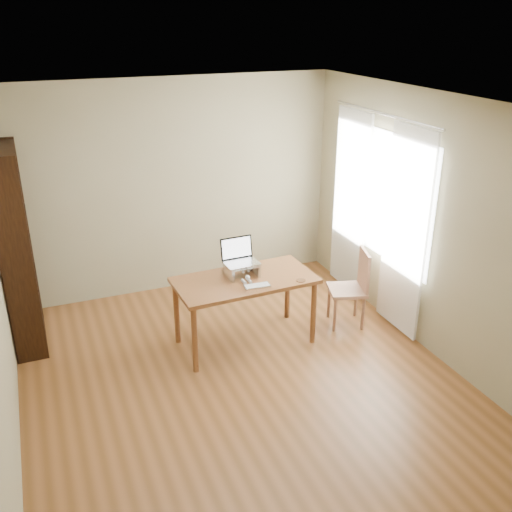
% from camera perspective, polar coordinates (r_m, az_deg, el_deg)
% --- Properties ---
extents(room, '(4.04, 4.54, 2.64)m').
position_cam_1_polar(room, '(4.99, -1.28, 0.11)').
color(room, brown).
rests_on(room, ground).
extents(bookshelf, '(0.30, 0.90, 2.10)m').
position_cam_1_polar(bookshelf, '(6.24, -22.83, 0.57)').
color(bookshelf, black).
rests_on(bookshelf, ground).
extents(curtains, '(0.03, 1.90, 2.25)m').
position_cam_1_polar(curtains, '(6.52, 11.87, 4.05)').
color(curtains, white).
rests_on(curtains, ground).
extents(desk, '(1.46, 0.77, 0.75)m').
position_cam_1_polar(desk, '(5.87, -1.13, -3.12)').
color(desk, brown).
rests_on(desk, ground).
extents(laptop_stand, '(0.32, 0.25, 0.13)m').
position_cam_1_polar(laptop_stand, '(5.86, -1.43, -1.23)').
color(laptop_stand, silver).
rests_on(laptop_stand, desk).
extents(laptop, '(0.35, 0.30, 0.24)m').
position_cam_1_polar(laptop, '(5.87, -1.65, -0.02)').
color(laptop, silver).
rests_on(laptop, laptop_stand).
extents(keyboard, '(0.27, 0.13, 0.02)m').
position_cam_1_polar(keyboard, '(5.66, 0.10, -3.01)').
color(keyboard, silver).
rests_on(keyboard, desk).
extents(coaster, '(0.10, 0.10, 0.01)m').
position_cam_1_polar(coaster, '(5.80, 4.52, -2.45)').
color(coaster, '#56371D').
rests_on(coaster, desk).
extents(cat, '(0.24, 0.48, 0.15)m').
position_cam_1_polar(cat, '(5.89, -1.66, -1.31)').
color(cat, '#4D433C').
rests_on(cat, desk).
extents(chair, '(0.49, 0.49, 0.88)m').
position_cam_1_polar(chair, '(6.42, 9.62, -2.84)').
color(chair, '#A07157').
rests_on(chair, ground).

